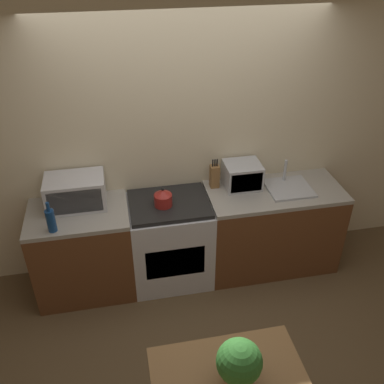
% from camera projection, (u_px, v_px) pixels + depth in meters
% --- Properties ---
extents(ground_plane, '(16.00, 16.00, 0.00)m').
position_uv_depth(ground_plane, '(204.00, 316.00, 3.94)').
color(ground_plane, brown).
extents(wall_back, '(10.00, 0.06, 2.60)m').
position_uv_depth(wall_back, '(184.00, 144.00, 4.01)').
color(wall_back, beige).
rests_on(wall_back, ground_plane).
extents(counter_left_run, '(0.89, 0.62, 0.90)m').
position_uv_depth(counter_left_run, '(84.00, 251.00, 4.02)').
color(counter_left_run, brown).
rests_on(counter_left_run, ground_plane).
extents(counter_right_run, '(1.30, 0.62, 0.90)m').
position_uv_depth(counter_right_run, '(271.00, 228.00, 4.32)').
color(counter_right_run, brown).
rests_on(counter_right_run, ground_plane).
extents(stove_range, '(0.76, 0.62, 0.90)m').
position_uv_depth(stove_range, '(170.00, 241.00, 4.16)').
color(stove_range, silver).
rests_on(stove_range, ground_plane).
extents(kettle, '(0.16, 0.16, 0.19)m').
position_uv_depth(kettle, '(163.00, 198.00, 3.82)').
color(kettle, maroon).
rests_on(kettle, stove_range).
extents(microwave, '(0.52, 0.34, 0.28)m').
position_uv_depth(microwave, '(76.00, 192.00, 3.79)').
color(microwave, silver).
rests_on(microwave, counter_left_run).
extents(bottle, '(0.07, 0.07, 0.28)m').
position_uv_depth(bottle, '(51.00, 220.00, 3.50)').
color(bottle, navy).
rests_on(bottle, counter_left_run).
extents(knife_block, '(0.08, 0.09, 0.29)m').
position_uv_depth(knife_block, '(214.00, 176.00, 4.08)').
color(knife_block, brown).
rests_on(knife_block, counter_right_run).
extents(toaster_oven, '(0.34, 0.29, 0.24)m').
position_uv_depth(toaster_oven, '(242.00, 175.00, 4.08)').
color(toaster_oven, '#ADAFB5').
rests_on(toaster_oven, counter_right_run).
extents(sink_basin, '(0.42, 0.39, 0.24)m').
position_uv_depth(sink_basin, '(289.00, 187.00, 4.10)').
color(sink_basin, '#ADAFB5').
rests_on(sink_basin, counter_right_run).
extents(dining_table, '(0.95, 0.56, 0.74)m').
position_uv_depth(dining_table, '(228.00, 384.00, 2.69)').
color(dining_table, brown).
rests_on(dining_table, ground_plane).
extents(potted_plant, '(0.27, 0.27, 0.33)m').
position_uv_depth(potted_plant, '(239.00, 362.00, 2.48)').
color(potted_plant, '#9E5B3D').
rests_on(potted_plant, dining_table).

